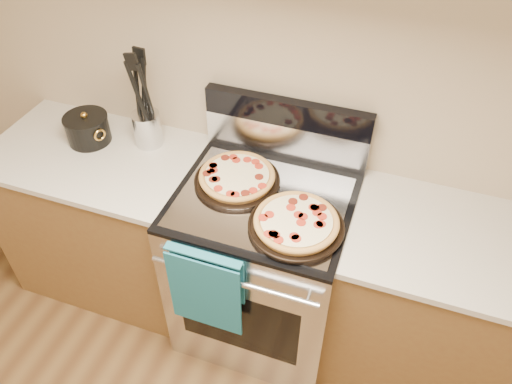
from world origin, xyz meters
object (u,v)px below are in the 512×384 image
(pepperoni_pizza_back, at_px, (237,178))
(saucepan, at_px, (88,130))
(range_body, at_px, (263,267))
(pepperoni_pizza_front, at_px, (296,223))
(utensil_crock, at_px, (147,129))

(pepperoni_pizza_back, xyz_separation_m, saucepan, (-0.80, 0.06, 0.02))
(range_body, bearing_deg, saucepan, 173.07)
(range_body, bearing_deg, pepperoni_pizza_front, -35.84)
(range_body, bearing_deg, pepperoni_pizza_back, 160.63)
(pepperoni_pizza_front, height_order, utensil_crock, utensil_crock)
(pepperoni_pizza_back, relative_size, saucepan, 1.82)
(range_body, bearing_deg, utensil_crock, 163.60)
(pepperoni_pizza_back, bearing_deg, utensil_crock, 164.44)
(pepperoni_pizza_front, relative_size, saucepan, 1.86)
(utensil_crock, height_order, saucepan, utensil_crock)
(saucepan, bearing_deg, pepperoni_pizza_back, -4.61)
(pepperoni_pizza_back, height_order, pepperoni_pizza_front, pepperoni_pizza_front)
(pepperoni_pizza_front, bearing_deg, utensil_crock, 158.87)
(pepperoni_pizza_back, distance_m, saucepan, 0.80)
(range_body, height_order, pepperoni_pizza_front, pepperoni_pizza_front)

